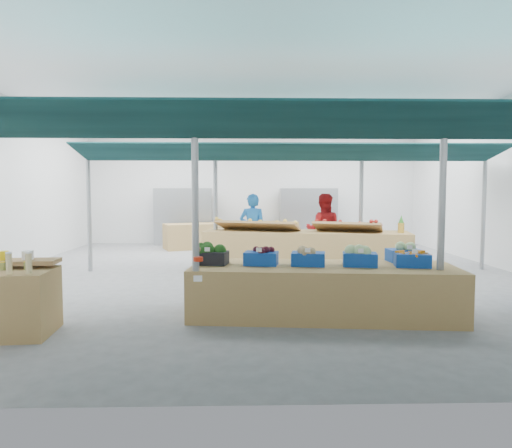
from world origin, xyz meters
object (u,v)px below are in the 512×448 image
object	(u,v)px
veg_counter	(323,291)
fruit_counter	(306,253)
vendor_left	(253,230)
vendor_right	(323,230)

from	to	relation	value
veg_counter	fruit_counter	distance (m)	3.57
veg_counter	vendor_left	world-z (taller)	vendor_left
vendor_left	vendor_right	distance (m)	1.80
veg_counter	fruit_counter	bearing A→B (deg)	91.94
fruit_counter	vendor_right	size ratio (longest dim) A/B	2.50
fruit_counter	vendor_left	size ratio (longest dim) A/B	2.50
veg_counter	fruit_counter	size ratio (longest dim) A/B	0.86
vendor_left	fruit_counter	bearing A→B (deg)	147.64
fruit_counter	vendor_right	distance (m)	1.32
veg_counter	vendor_left	xyz separation A→B (m)	(-0.98, 4.66, 0.54)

